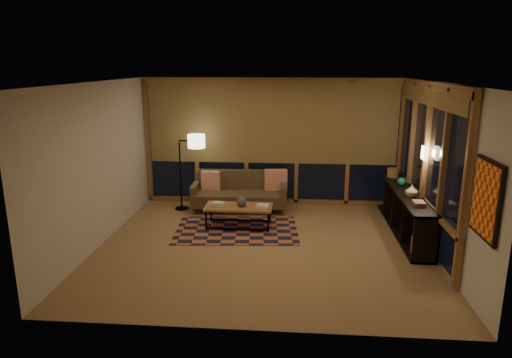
# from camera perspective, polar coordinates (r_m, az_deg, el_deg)

# --- Properties ---
(floor) EXTENTS (5.50, 5.00, 0.01)m
(floor) POSITION_cam_1_polar(r_m,az_deg,el_deg) (7.75, 0.97, -8.38)
(floor) COLOR #A1814A
(floor) RESTS_ON ground
(ceiling) EXTENTS (5.50, 5.00, 0.01)m
(ceiling) POSITION_cam_1_polar(r_m,az_deg,el_deg) (7.16, 1.06, 11.99)
(ceiling) COLOR white
(ceiling) RESTS_ON walls
(walls) EXTENTS (5.51, 5.01, 2.70)m
(walls) POSITION_cam_1_polar(r_m,az_deg,el_deg) (7.34, 1.02, 1.39)
(walls) COLOR beige
(walls) RESTS_ON floor
(window_wall_back) EXTENTS (5.30, 0.16, 2.60)m
(window_wall_back) POSITION_cam_1_polar(r_m,az_deg,el_deg) (9.72, 1.96, 4.58)
(window_wall_back) COLOR olive
(window_wall_back) RESTS_ON walls
(window_wall_right) EXTENTS (0.16, 3.70, 2.60)m
(window_wall_right) POSITION_cam_1_polar(r_m,az_deg,el_deg) (8.21, 20.32, 1.89)
(window_wall_right) COLOR olive
(window_wall_right) RESTS_ON walls
(wall_art) EXTENTS (0.06, 0.74, 0.94)m
(wall_art) POSITION_cam_1_polar(r_m,az_deg,el_deg) (5.95, 26.78, -2.27)
(wall_art) COLOR red
(wall_art) RESTS_ON walls
(wall_sconce) EXTENTS (0.12, 0.18, 0.22)m
(wall_sconce) POSITION_cam_1_polar(r_m,az_deg,el_deg) (8.02, 20.30, 3.07)
(wall_sconce) COLOR #FFEFC7
(wall_sconce) RESTS_ON walls
(sofa) EXTENTS (1.95, 0.86, 0.79)m
(sofa) POSITION_cam_1_polar(r_m,az_deg,el_deg) (9.45, -2.08, -1.65)
(sofa) COLOR brown
(sofa) RESTS_ON floor
(pillow_left) EXTENTS (0.40, 0.16, 0.39)m
(pillow_left) POSITION_cam_1_polar(r_m,az_deg,el_deg) (9.62, -5.67, -0.21)
(pillow_left) COLOR #D54923
(pillow_left) RESTS_ON sofa
(pillow_right) EXTENTS (0.49, 0.22, 0.47)m
(pillow_right) POSITION_cam_1_polar(r_m,az_deg,el_deg) (9.57, 2.48, 0.01)
(pillow_right) COLOR #D54923
(pillow_right) RESTS_ON sofa
(area_rug) EXTENTS (2.33, 1.65, 0.01)m
(area_rug) POSITION_cam_1_polar(r_m,az_deg,el_deg) (8.45, -2.44, -6.38)
(area_rug) COLOR #B3592C
(area_rug) RESTS_ON floor
(coffee_table) EXTENTS (1.25, 0.58, 0.41)m
(coffee_table) POSITION_cam_1_polar(r_m,az_deg,el_deg) (8.54, -2.17, -4.72)
(coffee_table) COLOR olive
(coffee_table) RESTS_ON floor
(book_stack_a) EXTENTS (0.23, 0.19, 0.07)m
(book_stack_a) POSITION_cam_1_polar(r_m,az_deg,el_deg) (8.50, -4.74, -3.14)
(book_stack_a) COLOR beige
(book_stack_a) RESTS_ON coffee_table
(book_stack_b) EXTENTS (0.25, 0.21, 0.04)m
(book_stack_b) POSITION_cam_1_polar(r_m,az_deg,el_deg) (8.41, 0.87, -3.37)
(book_stack_b) COLOR beige
(book_stack_b) RESTS_ON coffee_table
(ceramic_pot) EXTENTS (0.22, 0.22, 0.19)m
(ceramic_pot) POSITION_cam_1_polar(r_m,az_deg,el_deg) (8.43, -1.80, -2.83)
(ceramic_pot) COLOR black
(ceramic_pot) RESTS_ON coffee_table
(floor_lamp) EXTENTS (0.57, 0.41, 1.60)m
(floor_lamp) POSITION_cam_1_polar(r_m,az_deg,el_deg) (9.56, -9.43, 0.88)
(floor_lamp) COLOR black
(floor_lamp) RESTS_ON floor
(bookshelf) EXTENTS (0.40, 3.06, 0.76)m
(bookshelf) POSITION_cam_1_polar(r_m,az_deg,el_deg) (8.78, 17.90, -3.68)
(bookshelf) COLOR black
(bookshelf) RESTS_ON floor
(basket) EXTENTS (0.26, 0.26, 0.17)m
(basket) POSITION_cam_1_polar(r_m,az_deg,el_deg) (9.56, 16.75, 0.76)
(basket) COLOR olive
(basket) RESTS_ON bookshelf
(teal_bowl) EXTENTS (0.20, 0.20, 0.16)m
(teal_bowl) POSITION_cam_1_polar(r_m,az_deg,el_deg) (8.93, 17.73, -0.30)
(teal_bowl) COLOR #16776D
(teal_bowl) RESTS_ON bookshelf
(vase) EXTENTS (0.25, 0.25, 0.21)m
(vase) POSITION_cam_1_polar(r_m,az_deg,el_deg) (8.22, 18.86, -1.42)
(vase) COLOR tan
(vase) RESTS_ON bookshelf
(shelf_book_stack) EXTENTS (0.22, 0.28, 0.07)m
(shelf_book_stack) POSITION_cam_1_polar(r_m,az_deg,el_deg) (7.77, 19.68, -2.91)
(shelf_book_stack) COLOR beige
(shelf_book_stack) RESTS_ON bookshelf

